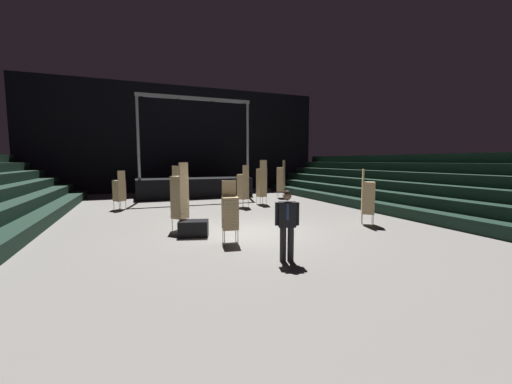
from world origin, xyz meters
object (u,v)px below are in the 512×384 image
at_px(equipment_road_case, 194,228).
at_px(man_with_tie, 287,222).
at_px(chair_stack_mid_right, 230,212).
at_px(chair_stack_mid_centre, 243,186).
at_px(chair_stack_front_left, 180,196).
at_px(chair_stack_rear_centre, 179,189).
at_px(chair_stack_rear_right, 262,182).
at_px(stage_riser, 194,186).
at_px(chair_stack_front_right, 281,179).
at_px(chair_stack_mid_left, 119,190).
at_px(chair_stack_rear_left, 368,197).

bearing_deg(equipment_road_case, man_with_tie, -63.88).
distance_m(chair_stack_mid_right, chair_stack_mid_centre, 6.97).
xyz_separation_m(chair_stack_front_left, chair_stack_rear_centre, (0.46, 3.68, -0.08)).
relative_size(man_with_tie, chair_stack_mid_right, 0.94).
bearing_deg(equipment_road_case, chair_stack_rear_right, 51.37).
bearing_deg(stage_riser, chair_stack_front_left, -102.77).
relative_size(man_with_tie, chair_stack_front_right, 0.70).
distance_m(chair_stack_mid_left, chair_stack_mid_right, 8.56).
relative_size(chair_stack_front_right, equipment_road_case, 2.66).
bearing_deg(chair_stack_mid_right, man_with_tie, 118.26).
xyz_separation_m(stage_riser, chair_stack_rear_left, (4.38, -11.31, 0.32)).
distance_m(chair_stack_front_left, equipment_road_case, 1.41).
xyz_separation_m(man_with_tie, chair_stack_rear_left, (4.71, 2.72, 0.08)).
bearing_deg(equipment_road_case, chair_stack_front_left, 104.05).
xyz_separation_m(man_with_tie, chair_stack_rear_right, (3.15, 9.22, 0.24)).
bearing_deg(chair_stack_rear_left, man_with_tie, -24.04).
distance_m(chair_stack_rear_left, equipment_road_case, 6.39).
bearing_deg(chair_stack_rear_right, chair_stack_mid_centre, -160.06).
xyz_separation_m(stage_riser, man_with_tie, (-0.34, -14.03, 0.24)).
xyz_separation_m(chair_stack_mid_right, chair_stack_rear_right, (3.91, 7.14, 0.29)).
bearing_deg(chair_stack_front_right, chair_stack_mid_right, -171.59).
xyz_separation_m(chair_stack_front_left, chair_stack_rear_right, (5.02, 4.91, 0.04)).
height_order(chair_stack_front_right, chair_stack_rear_left, chair_stack_front_right).
height_order(man_with_tie, chair_stack_rear_left, chair_stack_rear_left).
bearing_deg(chair_stack_rear_centre, chair_stack_front_right, 86.95).
distance_m(chair_stack_mid_left, chair_stack_mid_centre, 6.02).
relative_size(chair_stack_front_right, chair_stack_mid_left, 1.27).
relative_size(chair_stack_rear_right, chair_stack_rear_centre, 1.12).
bearing_deg(chair_stack_mid_right, chair_stack_mid_centre, -103.76).
bearing_deg(stage_riser, chair_stack_mid_left, -137.07).
distance_m(stage_riser, man_with_tie, 14.04).
bearing_deg(chair_stack_front_left, chair_stack_rear_right, 4.83).
height_order(chair_stack_front_right, chair_stack_rear_centre, chair_stack_front_right).
xyz_separation_m(chair_stack_front_right, equipment_road_case, (-6.99, -8.14, -0.95)).
height_order(man_with_tie, chair_stack_mid_right, chair_stack_mid_right).
relative_size(chair_stack_front_left, chair_stack_rear_centre, 1.08).
xyz_separation_m(chair_stack_front_left, equipment_road_case, (0.26, -1.04, -0.91)).
xyz_separation_m(chair_stack_mid_left, chair_stack_mid_centre, (5.84, -1.47, 0.13)).
bearing_deg(stage_riser, equipment_road_case, -100.22).
distance_m(chair_stack_rear_left, chair_stack_rear_centre, 8.08).
distance_m(stage_riser, equipment_road_case, 10.95).
xyz_separation_m(chair_stack_front_left, chair_stack_front_right, (7.26, 7.10, 0.04)).
height_order(man_with_tie, equipment_road_case, man_with_tie).
relative_size(chair_stack_mid_centre, chair_stack_rear_left, 1.04).
distance_m(man_with_tie, chair_stack_mid_right, 2.22).
bearing_deg(chair_stack_rear_right, chair_stack_front_left, -143.34).
xyz_separation_m(stage_riser, chair_stack_mid_centre, (1.52, -5.49, 0.36)).
bearing_deg(equipment_road_case, chair_stack_front_right, 49.34).
relative_size(man_with_tie, chair_stack_mid_left, 0.90).
xyz_separation_m(chair_stack_front_right, chair_stack_mid_centre, (-3.54, -2.87, -0.13)).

